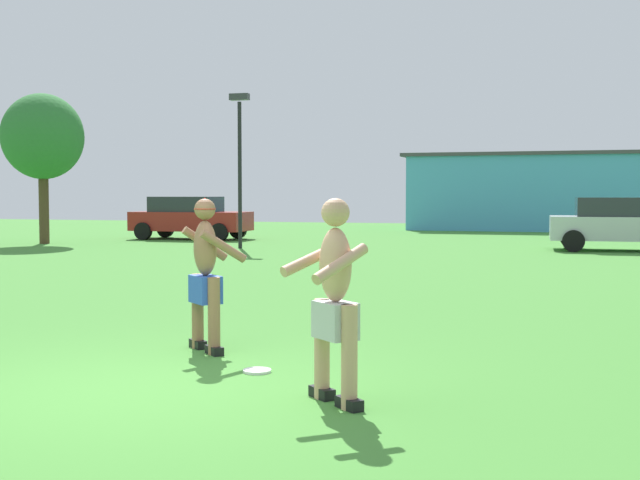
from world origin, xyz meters
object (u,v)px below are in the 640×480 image
(tree_left_field, at_px, (43,137))
(car_red_mid_lot, at_px, (190,217))
(player_with_cap, at_px, (206,268))
(car_silver_near_post, at_px, (623,223))
(lamp_post, at_px, (240,151))
(frisbee, at_px, (257,371))
(player_in_gray, at_px, (335,296))

(tree_left_field, bearing_deg, car_red_mid_lot, 48.01)
(player_with_cap, bearing_deg, tree_left_field, 129.59)
(player_with_cap, distance_m, car_red_mid_lot, 22.09)
(car_silver_near_post, height_order, lamp_post, lamp_post)
(player_with_cap, xyz_separation_m, frisbee, (0.89, -0.82, -0.89))
(frisbee, bearing_deg, player_in_gray, -42.11)
(car_red_mid_lot, relative_size, lamp_post, 0.91)
(frisbee, distance_m, car_red_mid_lot, 23.24)
(car_red_mid_lot, xyz_separation_m, tree_left_field, (-3.53, -3.92, 2.76))
(lamp_post, bearing_deg, player_in_gray, -65.67)
(player_with_cap, relative_size, player_in_gray, 1.00)
(frisbee, relative_size, tree_left_field, 0.05)
(player_in_gray, height_order, car_red_mid_lot, player_in_gray)
(tree_left_field, bearing_deg, player_with_cap, -50.41)
(frisbee, distance_m, lamp_post, 18.04)
(player_with_cap, xyz_separation_m, lamp_post, (-5.93, 15.61, 2.09))
(frisbee, height_order, lamp_post, lamp_post)
(tree_left_field, bearing_deg, lamp_post, -2.68)
(player_in_gray, bearing_deg, tree_left_field, 130.49)
(car_red_mid_lot, xyz_separation_m, lamp_post, (3.73, -4.26, 2.17))
(player_with_cap, height_order, lamp_post, lamp_post)
(player_in_gray, relative_size, lamp_post, 0.35)
(player_in_gray, bearing_deg, player_with_cap, 137.68)
(player_with_cap, height_order, car_red_mid_lot, player_with_cap)
(player_in_gray, relative_size, car_red_mid_lot, 0.38)
(player_with_cap, height_order, car_silver_near_post, player_with_cap)
(lamp_post, xyz_separation_m, tree_left_field, (-7.26, 0.34, 0.59))
(frisbee, bearing_deg, lamp_post, 112.56)
(player_with_cap, relative_size, car_red_mid_lot, 0.38)
(frisbee, bearing_deg, player_with_cap, 137.44)
(car_red_mid_lot, bearing_deg, lamp_post, -48.78)
(player_with_cap, xyz_separation_m, car_silver_near_post, (5.37, 17.80, -0.08))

